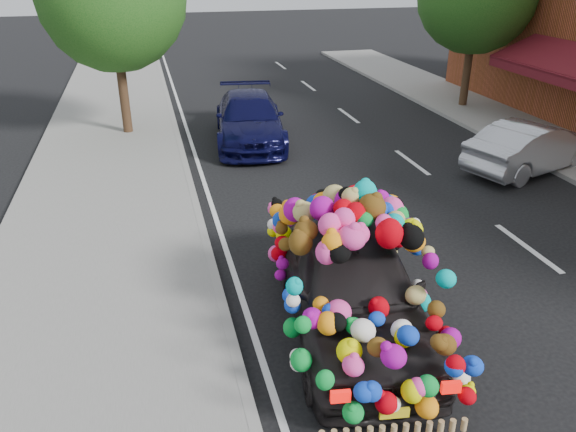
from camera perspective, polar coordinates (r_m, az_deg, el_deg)
name	(u,v)px	position (r m, az deg, el deg)	size (l,w,h in m)	color
ground	(350,271)	(10.02, 6.29, -5.62)	(100.00, 100.00, 0.00)	black
sidewalk	(95,303)	(9.54, -19.00, -8.31)	(4.00, 60.00, 0.12)	gray
kerb	(217,286)	(9.50, -7.21, -7.07)	(0.15, 60.00, 0.13)	gray
lane_markings	(527,247)	(11.67, 23.14, -2.94)	(6.00, 50.00, 0.01)	silver
plush_art_car	(352,261)	(8.07, 6.55, -4.57)	(2.79, 4.96, 2.19)	black
navy_sedan	(249,119)	(16.78, -3.95, 9.81)	(1.94, 4.76, 1.38)	#090932
silver_hatchback	(532,147)	(15.68, 23.56, 6.46)	(1.35, 3.88, 1.28)	#ACADB4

